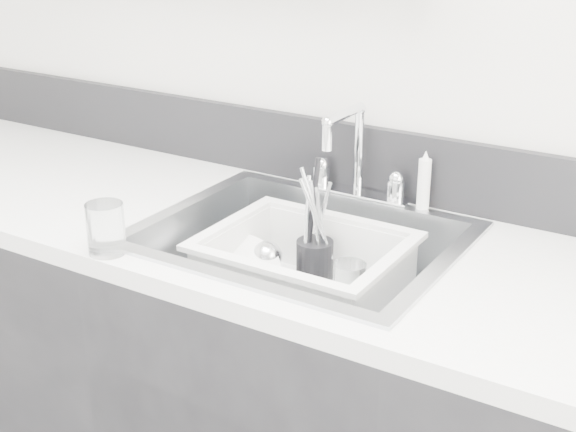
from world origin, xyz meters
The scene contains 12 objects.
counter_run centered at (0.00, 1.19, 0.46)m, with size 3.20×0.62×0.92m.
backsplash centered at (0.00, 1.49, 1.00)m, with size 3.20×0.02×0.16m, color black.
sink centered at (0.00, 1.19, 0.83)m, with size 0.64×0.52×0.20m, color silver, non-canonical shape.
faucet centered at (0.00, 1.44, 0.98)m, with size 0.26×0.18×0.23m.
side_sprayer centered at (0.16, 1.44, 0.99)m, with size 0.03×0.03×0.14m, color white.
wash_tub centered at (0.00, 1.20, 0.83)m, with size 0.41×0.33×0.16m, color white, non-canonical shape.
plate_stack centered at (-0.14, 1.16, 0.79)m, with size 0.25×0.24×0.10m.
utensil_cup centered at (-0.02, 1.28, 0.83)m, with size 0.08×0.08×0.27m.
ladle centered at (-0.08, 1.18, 0.81)m, with size 0.27×0.10×0.08m, color silver, non-canonical shape.
tumbler_in_tub centered at (0.10, 1.23, 0.82)m, with size 0.07×0.07×0.10m, color white.
tumbler_counter centered at (-0.28, 0.92, 0.97)m, with size 0.07×0.07×0.10m, color white.
bowl_small centered at (0.09, 1.13, 0.78)m, with size 0.10×0.10×0.03m, color white.
Camera 1 is at (0.77, -0.11, 1.58)m, focal length 50.00 mm.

